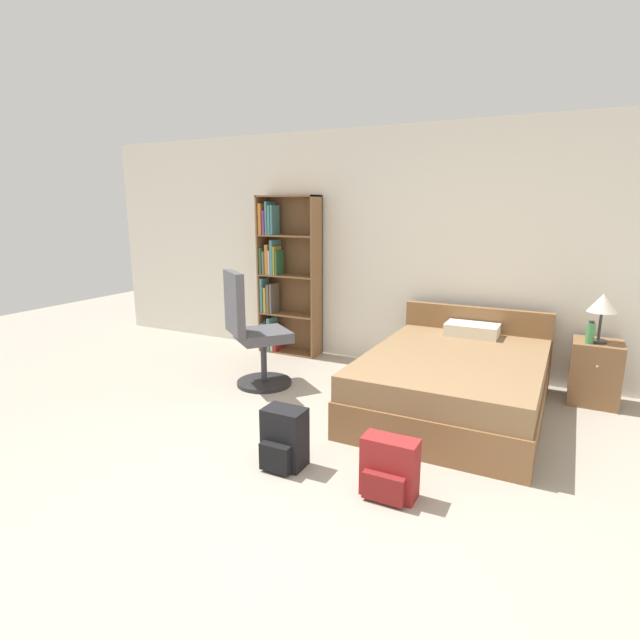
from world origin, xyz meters
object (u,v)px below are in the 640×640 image
Objects in this scene: backpack_black at (284,439)px; office_chair at (253,335)px; table_lamp at (603,305)px; water_bottle at (590,333)px; bookshelf at (282,277)px; backpack_red at (389,469)px; bed at (455,381)px; nightstand at (595,372)px.

office_chair is at bearing 131.58° from backpack_black.
water_bottle is at bearing -133.01° from table_lamp.
water_bottle is (3.31, -0.23, -0.26)m from bookshelf.
backpack_red is at bearing -47.43° from bookshelf.
bed is at bearing 87.89° from backpack_red.
water_bottle is at bearing -3.98° from bookshelf.
bed is 1.70× the size of office_chair.
backpack_red is 0.91× the size of backpack_black.
bed is 1.27m from water_bottle.
nightstand is 1.51× the size of backpack_red.
office_chair is at bearing -72.22° from bookshelf.
table_lamp is at bearing 46.99° from water_bottle.
table_lamp is at bearing 33.50° from bed.
nightstand is at bearing 34.14° from bed.
bed is 9.69× the size of water_bottle.
nightstand is 2.83× the size of water_bottle.
water_bottle is (-0.07, -0.08, -0.24)m from table_lamp.
nightstand reaches higher than backpack_red.
office_chair is 3.04× the size of backpack_red.
nightstand is 1.38× the size of backpack_black.
backpack_red is (-1.15, -2.30, -0.11)m from nightstand.
backpack_red is at bearing -116.01° from water_bottle.
table_lamp is at bearing 63.30° from backpack_red.
backpack_red is (-0.06, -1.56, -0.09)m from bed.
water_bottle is 0.49× the size of backpack_black.
office_chair is at bearing -160.60° from nightstand.
nightstand is (1.10, 0.74, 0.02)m from bed.
bed reaches higher than backpack_red.
nightstand is (3.01, 1.06, -0.24)m from office_chair.
backpack_black is (1.08, -1.22, -0.33)m from office_chair.
table_lamp is 1.05× the size of backpack_black.
bed is at bearing -145.86° from nightstand.
office_chair reaches higher than backpack_black.
table_lamp reaches higher than backpack_black.
bookshelf is at bearing 176.02° from water_bottle.
table_lamp is 3.04m from backpack_black.
office_chair is at bearing -170.64° from bed.
backpack_black is (1.46, -2.41, -0.74)m from bookshelf.
backpack_red is at bearing -116.70° from table_lamp.
table_lamp is (1.09, 0.72, 0.65)m from bed.
backpack_red is (2.23, -2.43, -0.75)m from bookshelf.
bookshelf is at bearing 177.39° from table_lamp.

